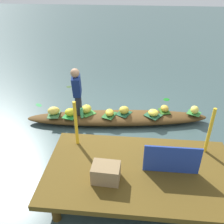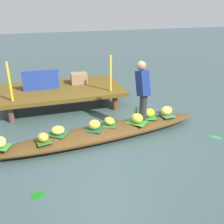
{
  "view_description": "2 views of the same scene",
  "coord_description": "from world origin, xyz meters",
  "px_view_note": "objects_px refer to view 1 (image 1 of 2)",
  "views": [
    {
      "loc": [
        -0.37,
        5.23,
        3.48
      ],
      "look_at": [
        0.09,
        0.45,
        0.57
      ],
      "focal_mm": 39.68,
      "sensor_mm": 36.0,
      "label": 1
    },
    {
      "loc": [
        -1.19,
        -4.49,
        2.63
      ],
      "look_at": [
        0.33,
        0.37,
        0.41
      ],
      "focal_mm": 40.98,
      "sensor_mm": 36.0,
      "label": 2
    }
  ],
  "objects_px": {
    "vendor_person": "(77,89)",
    "water_bottle": "(82,113)",
    "vendor_boat": "(117,118)",
    "banana_bunch_4": "(54,111)",
    "banana_bunch_2": "(165,108)",
    "produce_crate": "(106,173)",
    "banana_bunch_5": "(70,112)",
    "banana_bunch_6": "(153,112)",
    "banana_bunch_7": "(110,113)",
    "banana_bunch_1": "(86,109)",
    "market_banner": "(172,160)",
    "banana_bunch_0": "(124,110)",
    "banana_bunch_3": "(195,110)"
  },
  "relations": [
    {
      "from": "vendor_boat",
      "to": "banana_bunch_5",
      "type": "xyz_separation_m",
      "value": [
        1.14,
        0.2,
        0.23
      ]
    },
    {
      "from": "vendor_person",
      "to": "vendor_boat",
      "type": "bearing_deg",
      "value": -169.95
    },
    {
      "from": "vendor_person",
      "to": "water_bottle",
      "type": "xyz_separation_m",
      "value": [
        -0.1,
        0.09,
        -0.58
      ]
    },
    {
      "from": "banana_bunch_5",
      "to": "banana_bunch_6",
      "type": "distance_m",
      "value": 2.03
    },
    {
      "from": "vendor_person",
      "to": "market_banner",
      "type": "height_order",
      "value": "vendor_person"
    },
    {
      "from": "banana_bunch_7",
      "to": "produce_crate",
      "type": "distance_m",
      "value": 2.33
    },
    {
      "from": "banana_bunch_5",
      "to": "produce_crate",
      "type": "height_order",
      "value": "produce_crate"
    },
    {
      "from": "vendor_boat",
      "to": "produce_crate",
      "type": "xyz_separation_m",
      "value": [
        -0.0,
        2.41,
        0.5
      ]
    },
    {
      "from": "banana_bunch_0",
      "to": "banana_bunch_5",
      "type": "bearing_deg",
      "value": 9.53
    },
    {
      "from": "banana_bunch_5",
      "to": "water_bottle",
      "type": "height_order",
      "value": "water_bottle"
    },
    {
      "from": "vendor_boat",
      "to": "market_banner",
      "type": "xyz_separation_m",
      "value": [
        -1.04,
        2.13,
        0.61
      ]
    },
    {
      "from": "banana_bunch_2",
      "to": "banana_bunch_6",
      "type": "xyz_separation_m",
      "value": [
        0.29,
        0.21,
        -0.01
      ]
    },
    {
      "from": "market_banner",
      "to": "water_bottle",
      "type": "bearing_deg",
      "value": -44.9
    },
    {
      "from": "banana_bunch_0",
      "to": "banana_bunch_7",
      "type": "relative_size",
      "value": 0.91
    },
    {
      "from": "banana_bunch_7",
      "to": "banana_bunch_4",
      "type": "bearing_deg",
      "value": 3.61
    },
    {
      "from": "banana_bunch_5",
      "to": "vendor_person",
      "type": "xyz_separation_m",
      "value": [
        -0.2,
        -0.03,
        0.61
      ]
    },
    {
      "from": "banana_bunch_0",
      "to": "banana_bunch_3",
      "type": "relative_size",
      "value": 1.09
    },
    {
      "from": "water_bottle",
      "to": "produce_crate",
      "type": "height_order",
      "value": "produce_crate"
    },
    {
      "from": "banana_bunch_0",
      "to": "banana_bunch_3",
      "type": "xyz_separation_m",
      "value": [
        -1.74,
        -0.18,
        0.0
      ]
    },
    {
      "from": "market_banner",
      "to": "produce_crate",
      "type": "relative_size",
      "value": 2.08
    },
    {
      "from": "banana_bunch_1",
      "to": "produce_crate",
      "type": "bearing_deg",
      "value": 107.98
    },
    {
      "from": "banana_bunch_3",
      "to": "banana_bunch_7",
      "type": "bearing_deg",
      "value": 8.16
    },
    {
      "from": "banana_bunch_7",
      "to": "banana_bunch_6",
      "type": "bearing_deg",
      "value": -174.37
    },
    {
      "from": "banana_bunch_7",
      "to": "produce_crate",
      "type": "relative_size",
      "value": 0.61
    },
    {
      "from": "banana_bunch_2",
      "to": "produce_crate",
      "type": "height_order",
      "value": "produce_crate"
    },
    {
      "from": "market_banner",
      "to": "banana_bunch_3",
      "type": "bearing_deg",
      "value": -110.26
    },
    {
      "from": "banana_bunch_1",
      "to": "produce_crate",
      "type": "xyz_separation_m",
      "value": [
        -0.78,
        2.39,
        0.27
      ]
    },
    {
      "from": "produce_crate",
      "to": "banana_bunch_6",
      "type": "bearing_deg",
      "value": -110.04
    },
    {
      "from": "vendor_boat",
      "to": "banana_bunch_6",
      "type": "distance_m",
      "value": 0.9
    },
    {
      "from": "banana_bunch_6",
      "to": "banana_bunch_0",
      "type": "bearing_deg",
      "value": -0.99
    },
    {
      "from": "market_banner",
      "to": "banana_bunch_2",
      "type": "bearing_deg",
      "value": -93.17
    },
    {
      "from": "banana_bunch_6",
      "to": "banana_bunch_3",
      "type": "bearing_deg",
      "value": -169.23
    },
    {
      "from": "banana_bunch_7",
      "to": "water_bottle",
      "type": "height_order",
      "value": "water_bottle"
    },
    {
      "from": "vendor_boat",
      "to": "banana_bunch_4",
      "type": "height_order",
      "value": "banana_bunch_4"
    },
    {
      "from": "banana_bunch_6",
      "to": "produce_crate",
      "type": "bearing_deg",
      "value": 69.96
    },
    {
      "from": "banana_bunch_3",
      "to": "market_banner",
      "type": "distance_m",
      "value": 2.51
    },
    {
      "from": "vendor_boat",
      "to": "banana_bunch_4",
      "type": "bearing_deg",
      "value": 0.56
    },
    {
      "from": "banana_bunch_2",
      "to": "market_banner",
      "type": "height_order",
      "value": "market_banner"
    },
    {
      "from": "banana_bunch_7",
      "to": "market_banner",
      "type": "height_order",
      "value": "market_banner"
    },
    {
      "from": "banana_bunch_1",
      "to": "banana_bunch_2",
      "type": "xyz_separation_m",
      "value": [
        -1.95,
        -0.23,
        -0.01
      ]
    },
    {
      "from": "water_bottle",
      "to": "banana_bunch_6",
      "type": "bearing_deg",
      "value": -171.32
    },
    {
      "from": "banana_bunch_0",
      "to": "banana_bunch_4",
      "type": "bearing_deg",
      "value": 6.77
    },
    {
      "from": "banana_bunch_2",
      "to": "banana_bunch_7",
      "type": "bearing_deg",
      "value": 13.2
    },
    {
      "from": "banana_bunch_3",
      "to": "market_banner",
      "type": "height_order",
      "value": "market_banner"
    },
    {
      "from": "vendor_boat",
      "to": "banana_bunch_1",
      "type": "distance_m",
      "value": 0.81
    },
    {
      "from": "vendor_boat",
      "to": "vendor_person",
      "type": "height_order",
      "value": "vendor_person"
    },
    {
      "from": "banana_bunch_6",
      "to": "water_bottle",
      "type": "relative_size",
      "value": 1.01
    },
    {
      "from": "banana_bunch_3",
      "to": "produce_crate",
      "type": "height_order",
      "value": "produce_crate"
    },
    {
      "from": "banana_bunch_5",
      "to": "produce_crate",
      "type": "xyz_separation_m",
      "value": [
        -1.14,
        2.21,
        0.28
      ]
    },
    {
      "from": "banana_bunch_7",
      "to": "banana_bunch_1",
      "type": "bearing_deg",
      "value": -8.24
    }
  ]
}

